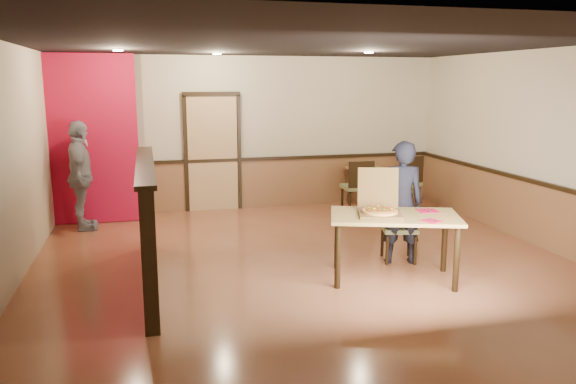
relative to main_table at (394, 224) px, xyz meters
name	(u,v)px	position (x,y,z in m)	size (l,w,h in m)	color
floor	(307,263)	(-0.83, 0.82, -0.69)	(7.00, 7.00, 0.00)	#A2603F
ceiling	(309,43)	(-0.83, 0.82, 2.11)	(7.00, 7.00, 0.00)	black
wall_back	(255,133)	(-0.83, 4.32, 0.71)	(7.00, 7.00, 0.00)	beige
wall_left	(6,168)	(-4.33, 0.82, 0.71)	(7.00, 7.00, 0.00)	beige
wall_right	(545,149)	(2.67, 0.82, 0.71)	(7.00, 7.00, 0.00)	beige
wainscot_back	(256,184)	(-0.83, 4.29, -0.24)	(7.00, 0.04, 0.90)	brown
chair_rail_back	(256,159)	(-0.83, 4.27, 0.23)	(7.00, 0.06, 0.06)	black
wainscot_right	(538,215)	(2.64, 0.82, -0.24)	(0.04, 7.00, 0.90)	brown
chair_rail_right	(539,183)	(2.62, 0.82, 0.23)	(0.06, 7.00, 0.06)	black
back_door	(213,153)	(-1.63, 4.28, 0.36)	(0.90, 0.06, 2.10)	tan
booth_partition	(148,222)	(-2.83, 0.62, 0.05)	(0.20, 3.10, 1.44)	black
red_accent_panel	(88,140)	(-3.73, 3.82, 0.71)	(1.60, 0.20, 2.78)	#AF0C2A
spot_a	(118,50)	(-3.13, 2.62, 2.09)	(0.14, 0.14, 0.02)	beige
spot_b	(217,54)	(-1.63, 3.32, 2.09)	(0.14, 0.14, 0.02)	beige
spot_c	(369,52)	(0.57, 2.32, 2.09)	(0.14, 0.14, 0.02)	beige
main_table	(394,224)	(0.00, 0.00, 0.00)	(1.69, 1.29, 0.80)	tan
diner_chair	(398,224)	(0.40, 0.72, -0.20)	(0.53, 0.53, 0.89)	olive
side_chair_left	(358,185)	(0.81, 3.25, -0.15)	(0.50, 0.50, 0.98)	olive
side_chair_right	(406,181)	(1.75, 3.25, -0.13)	(0.68, 0.68, 1.03)	olive
side_table	(369,177)	(1.27, 3.87, -0.13)	(0.75, 0.75, 0.73)	tan
diner	(401,203)	(0.35, 0.58, 0.11)	(0.59, 0.39, 1.61)	black
passerby	(81,176)	(-3.83, 3.36, 0.18)	(1.03, 0.43, 1.75)	gray
pizza_box	(379,209)	(-0.17, 0.06, 0.18)	(0.64, 0.70, 0.52)	brown
pizza	(380,211)	(-0.19, 0.01, 0.16)	(0.42, 0.42, 0.03)	#DB9A4F
napkin_near	(432,221)	(0.27, -0.39, 0.11)	(0.26, 0.26, 0.01)	red
napkin_far	(428,211)	(0.47, 0.07, 0.11)	(0.26, 0.26, 0.01)	red
condiment	(373,165)	(1.31, 3.78, 0.11)	(0.06, 0.06, 0.14)	brown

